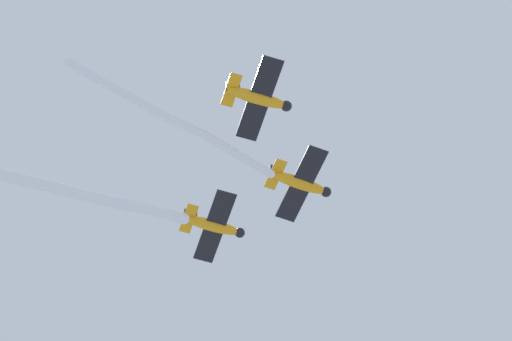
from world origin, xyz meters
The scene contains 5 objects.
airplane_lead centered at (-4.04, -2.44, 63.72)m, with size 5.42×7.12×1.75m.
smoke_trail_lead centered at (6.98, -4.27, 65.25)m, with size 17.82×3.02×3.64m.
airplane_left_wing centered at (-0.80, -9.69, 63.72)m, with size 5.44×7.10×1.75m.
smoke_trail_left_wing centered at (9.31, -12.61, 62.88)m, with size 16.37×5.34×2.26m.
airplane_right_wing centered at (2.83, 1.55, 64.02)m, with size 5.44×7.09×1.75m.
Camera 1 is at (20.48, 25.93, 3.31)m, focal length 63.99 mm.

